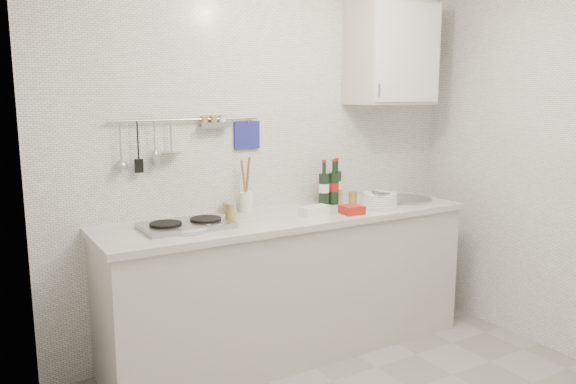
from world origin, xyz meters
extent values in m
cube|color=silver|center=(0.00, 1.40, 1.25)|extent=(3.00, 0.02, 2.50)
cube|color=silver|center=(-1.50, 0.00, 1.25)|extent=(0.02, 2.80, 2.50)
cube|color=#BAB5AB|center=(0.00, 1.10, 0.44)|extent=(2.40, 0.60, 0.88)
cube|color=silver|center=(0.00, 1.10, 0.90)|extent=(2.44, 0.64, 0.04)
cube|color=black|center=(0.00, 1.12, 0.05)|extent=(2.34, 0.52, 0.10)
cube|color=#93969B|center=(-0.70, 1.10, 0.94)|extent=(0.50, 0.32, 0.03)
cylinder|color=black|center=(-0.82, 1.10, 0.96)|extent=(0.18, 0.18, 0.01)
cylinder|color=black|center=(-0.58, 1.10, 0.96)|extent=(0.18, 0.18, 0.01)
cylinder|color=#93969B|center=(0.95, 1.10, 0.93)|extent=(0.40, 0.40, 0.02)
cylinder|color=#93969B|center=(0.95, 1.10, 0.87)|extent=(0.34, 0.34, 0.10)
cylinder|color=#93969B|center=(-0.58, 1.37, 1.52)|extent=(0.95, 0.02, 0.02)
cube|color=navy|center=(-0.16, 1.39, 1.41)|extent=(0.18, 0.02, 0.18)
cube|color=#BAB5AB|center=(0.90, 1.22, 1.95)|extent=(0.60, 0.35, 0.70)
cube|color=white|center=(0.90, 1.04, 1.95)|extent=(0.56, 0.01, 0.66)
cylinder|color=#93969B|center=(0.64, 1.03, 1.70)|extent=(0.01, 0.01, 0.08)
cylinder|color=#5081B7|center=(-0.72, 1.05, 0.93)|extent=(0.28, 0.28, 0.01)
cylinder|color=#5081B7|center=(-0.71, 1.06, 0.94)|extent=(0.28, 0.28, 0.01)
cylinder|color=white|center=(0.63, 1.00, 0.93)|extent=(0.27, 0.27, 0.01)
cylinder|color=white|center=(0.63, 1.00, 0.94)|extent=(0.26, 0.26, 0.01)
cylinder|color=white|center=(0.64, 1.01, 0.95)|extent=(0.25, 0.25, 0.01)
cylinder|color=white|center=(0.64, 1.01, 0.97)|extent=(0.25, 0.25, 0.01)
cylinder|color=white|center=(0.65, 1.01, 0.98)|extent=(0.24, 0.24, 0.01)
cylinder|color=white|center=(0.66, 1.02, 0.99)|extent=(0.24, 0.24, 0.01)
cylinder|color=white|center=(0.66, 1.02, 1.00)|extent=(0.23, 0.23, 0.01)
cube|color=white|center=(0.12, 1.01, 0.95)|extent=(0.20, 0.12, 0.06)
cube|color=red|center=(0.34, 0.91, 0.95)|extent=(0.14, 0.14, 0.05)
cylinder|color=white|center=(-0.21, 1.31, 0.99)|extent=(0.09, 0.09, 0.13)
cylinder|color=olive|center=(-0.20, 1.31, 1.15)|extent=(0.03, 0.06, 0.26)
cylinder|color=olive|center=(-0.22, 1.32, 1.14)|extent=(0.04, 0.05, 0.24)
cylinder|color=olive|center=(-0.33, 1.34, 0.96)|extent=(0.05, 0.05, 0.07)
cylinder|color=tan|center=(-0.33, 1.34, 1.00)|extent=(0.06, 0.06, 0.01)
cylinder|color=olive|center=(0.48, 1.25, 0.96)|extent=(0.06, 0.06, 0.08)
cylinder|color=tan|center=(0.48, 1.25, 1.00)|extent=(0.07, 0.07, 0.01)
cylinder|color=olive|center=(0.56, 1.19, 0.96)|extent=(0.06, 0.06, 0.07)
cylinder|color=tan|center=(0.56, 1.19, 1.00)|extent=(0.06, 0.06, 0.01)
cylinder|color=olive|center=(-0.41, 1.13, 0.97)|extent=(0.07, 0.07, 0.10)
cylinder|color=tan|center=(-0.41, 1.13, 1.03)|extent=(0.07, 0.07, 0.01)
camera|label=1|loc=(-1.81, -1.87, 1.68)|focal=35.00mm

